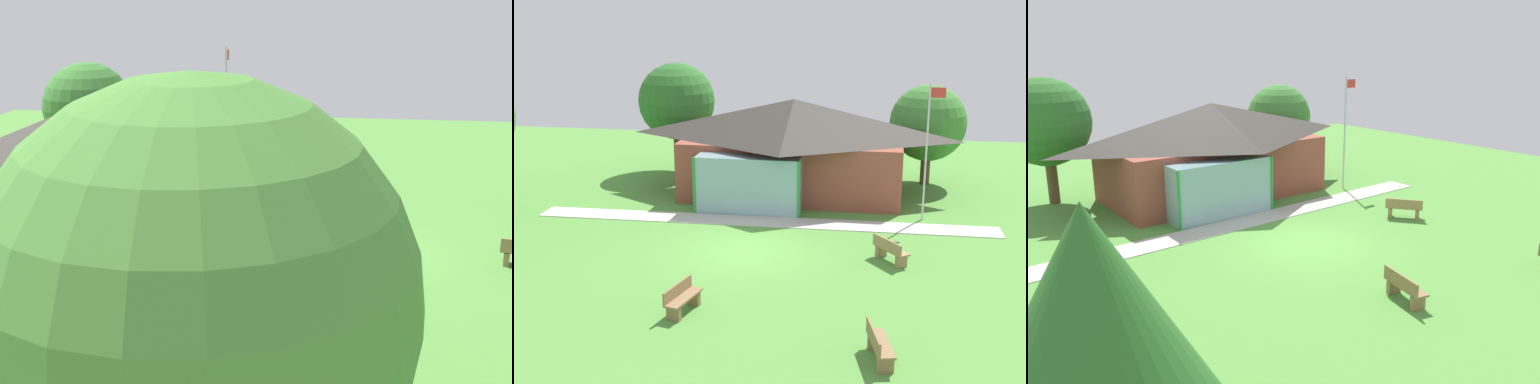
% 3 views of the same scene
% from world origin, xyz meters
% --- Properties ---
extents(ground_plane, '(44.00, 44.00, 0.00)m').
position_xyz_m(ground_plane, '(0.00, 0.00, 0.00)').
color(ground_plane, '#54933D').
extents(pavilion, '(10.73, 6.83, 4.38)m').
position_xyz_m(pavilion, '(0.55, 7.63, 2.28)').
color(pavilion, brown).
rests_on(pavilion, ground_plane).
extents(footpath, '(18.66, 1.73, 0.03)m').
position_xyz_m(footpath, '(0.00, 3.37, 0.01)').
color(footpath, '#BCB7B2').
rests_on(footpath, ground_plane).
extents(flagpole, '(0.64, 0.08, 5.52)m').
position_xyz_m(flagpole, '(6.38, 4.79, 3.05)').
color(flagpole, silver).
rests_on(flagpole, ground_plane).
extents(bench_mid_right, '(1.27, 1.45, 0.84)m').
position_xyz_m(bench_mid_right, '(5.05, -0.18, 0.40)').
color(bench_mid_right, '#9E7A51').
rests_on(bench_mid_right, ground_plane).
extents(tree_west_hedge, '(5.02, 5.02, 6.74)m').
position_xyz_m(tree_west_hedge, '(-12.31, 1.78, 4.21)').
color(tree_west_hedge, brown).
rests_on(tree_west_hedge, ground_plane).
extents(tree_behind_pavilion_right, '(3.65, 3.65, 4.82)m').
position_xyz_m(tree_behind_pavilion_right, '(6.70, 10.62, 2.98)').
color(tree_behind_pavilion_right, brown).
rests_on(tree_behind_pavilion_right, ground_plane).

